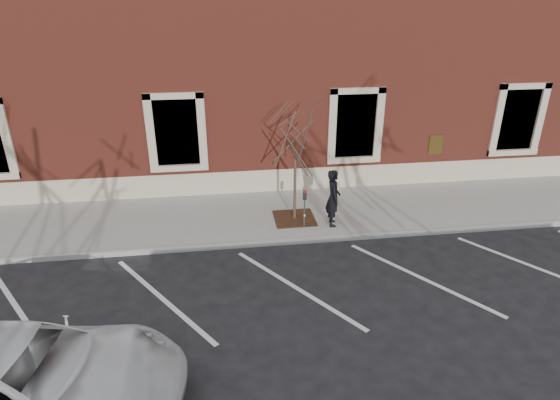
{
  "coord_description": "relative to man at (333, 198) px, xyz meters",
  "views": [
    {
      "loc": [
        -1.68,
        -11.59,
        6.65
      ],
      "look_at": [
        0.0,
        0.6,
        1.1
      ],
      "focal_mm": 30.0,
      "sensor_mm": 36.0,
      "label": 1
    }
  ],
  "objects": [
    {
      "name": "parking_stripes",
      "position": [
        -1.61,
        -2.91,
        -1.02
      ],
      "size": [
        28.0,
        4.4,
        0.01
      ],
      "primitive_type": null,
      "color": "silver",
      "rests_on": "ground"
    },
    {
      "name": "parking_meter",
      "position": [
        -0.87,
        -0.07,
        -0.05
      ],
      "size": [
        0.11,
        0.08,
        1.19
      ],
      "rotation": [
        0.0,
        0.0,
        -0.02
      ],
      "color": "#595B60",
      "rests_on": "sidewalk_near"
    },
    {
      "name": "ground",
      "position": [
        -1.61,
        -0.71,
        -1.03
      ],
      "size": [
        120.0,
        120.0,
        0.0
      ],
      "primitive_type": "plane",
      "color": "#28282B",
      "rests_on": "ground"
    },
    {
      "name": "sapling",
      "position": [
        -1.07,
        0.52,
        1.64
      ],
      "size": [
        2.16,
        2.16,
        3.6
      ],
      "color": "#48352B",
      "rests_on": "sidewalk_near"
    },
    {
      "name": "man",
      "position": [
        0.0,
        0.0,
        0.0
      ],
      "size": [
        0.48,
        0.68,
        1.75
      ],
      "primitive_type": "imported",
      "rotation": [
        0.0,
        0.0,
        1.47
      ],
      "color": "black",
      "rests_on": "sidewalk_near"
    },
    {
      "name": "building_civic",
      "position": [
        -1.61,
        7.04,
        2.97
      ],
      "size": [
        40.0,
        8.62,
        8.0
      ],
      "color": "maroon",
      "rests_on": "ground"
    },
    {
      "name": "curb_near",
      "position": [
        -1.61,
        -0.76,
        -0.95
      ],
      "size": [
        40.0,
        0.12,
        0.15
      ],
      "primitive_type": "cube",
      "color": "#9E9E99",
      "rests_on": "ground"
    },
    {
      "name": "white_truck",
      "position": [
        -6.75,
        -5.94,
        -0.27
      ],
      "size": [
        5.77,
        3.33,
        1.51
      ],
      "primitive_type": "imported",
      "rotation": [
        0.0,
        0.0,
        1.41
      ],
      "color": "silver",
      "rests_on": "ground"
    },
    {
      "name": "tree_grate",
      "position": [
        -1.07,
        0.52,
        -0.86
      ],
      "size": [
        1.24,
        1.24,
        0.03
      ],
      "primitive_type": "cube",
      "color": "#3B1E12",
      "rests_on": "sidewalk_near"
    },
    {
      "name": "sidewalk_near",
      "position": [
        -1.61,
        1.04,
        -0.95
      ],
      "size": [
        40.0,
        3.5,
        0.15
      ],
      "primitive_type": "cube",
      "color": "#999990",
      "rests_on": "ground"
    }
  ]
}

